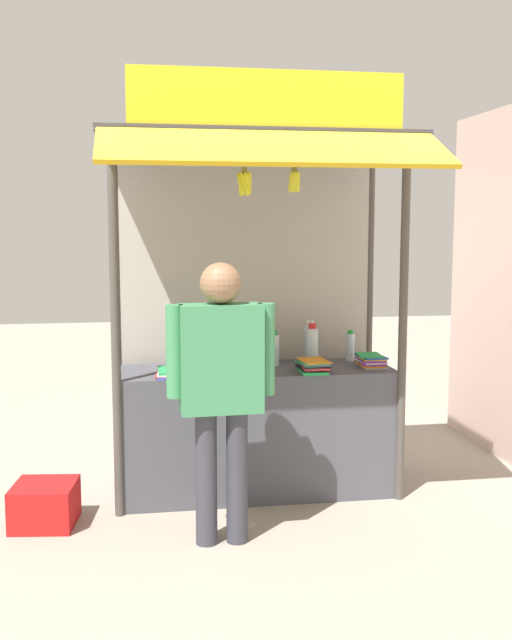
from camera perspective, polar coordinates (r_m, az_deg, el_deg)
name	(u,v)px	position (r m, az deg, el deg)	size (l,w,h in m)	color
ground_plane	(256,491)	(5.64, 0.00, -12.74)	(20.00, 20.00, 0.00)	#9E9384
stall_counter	(256,430)	(5.50, 0.00, -8.32)	(1.94, 0.63, 0.90)	#4C4C56
stall_structure	(253,252)	(5.43, -0.21, 5.14)	(2.14, 1.50, 2.88)	#4C4742
water_bottle_back_left	(350,346)	(5.75, 7.12, -1.98)	(0.07, 0.07, 0.23)	silver
water_bottle_rear_center	(312,345)	(5.54, 4.25, -1.93)	(0.09, 0.09, 0.31)	silver
water_bottle_far_right	(310,342)	(5.69, 4.11, -1.66)	(0.09, 0.09, 0.31)	silver
water_bottle_mid_right	(262,348)	(5.64, 0.43, -2.16)	(0.06, 0.06, 0.22)	silver
water_bottle_mid_left	(274,349)	(5.50, 1.39, -2.23)	(0.07, 0.07, 0.26)	silver
magazine_stack_back_right	(371,361)	(5.53, 8.66, -3.04)	(0.20, 0.27, 0.09)	white
magazine_stack_left	(313,366)	(5.27, 4.34, -3.49)	(0.21, 0.29, 0.09)	green
magazine_stack_front_left	(170,373)	(5.17, -6.47, -3.96)	(0.21, 0.31, 0.04)	blue
banana_bunch_inner_right	(245,183)	(4.88, -0.87, 10.25)	(0.12, 0.12, 0.30)	#332D23
banana_bunch_inner_left	(294,181)	(4.94, 2.91, 10.40)	(0.10, 0.09, 0.27)	#332D23
vendor_person	(221,377)	(4.50, -2.65, -4.30)	(0.65, 0.24, 1.71)	#383842
plastic_crate	(45,504)	(5.18, -15.63, -13.24)	(0.39, 0.39, 0.27)	red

